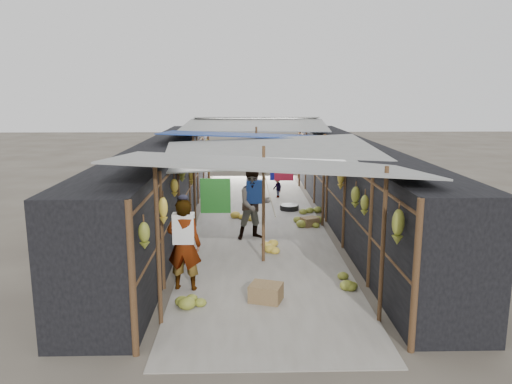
{
  "coord_description": "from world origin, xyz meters",
  "views": [
    {
      "loc": [
        -0.44,
        -7.63,
        3.73
      ],
      "look_at": [
        -0.12,
        4.72,
        1.25
      ],
      "focal_mm": 35.0,
      "sensor_mm": 36.0,
      "label": 1
    }
  ],
  "objects": [
    {
      "name": "stall_left",
      "position": [
        -2.7,
        6.5,
        1.15
      ],
      "size": [
        1.4,
        15.0,
        2.3
      ],
      "primitive_type": "cube",
      "color": "black",
      "rests_on": "ground"
    },
    {
      "name": "market_canopy",
      "position": [
        0.03,
        6.84,
        2.41
      ],
      "size": [
        5.62,
        15.2,
        2.77
      ],
      "color": "brown",
      "rests_on": "ground"
    },
    {
      "name": "vendor_elderly",
      "position": [
        -1.57,
        1.44,
        0.9
      ],
      "size": [
        0.71,
        0.52,
        1.8
      ],
      "primitive_type": "imported",
      "rotation": [
        0.0,
        0.0,
        2.99
      ],
      "color": "white",
      "rests_on": "ground"
    },
    {
      "name": "hanging_bananas",
      "position": [
        0.09,
        6.46,
        1.66
      ],
      "size": [
        3.96,
        14.28,
        0.88
      ],
      "color": "olive",
      "rests_on": "ground"
    },
    {
      "name": "stall_right",
      "position": [
        2.7,
        6.5,
        1.15
      ],
      "size": [
        1.4,
        15.0,
        2.3
      ],
      "primitive_type": "cube",
      "color": "black",
      "rests_on": "ground"
    },
    {
      "name": "floor_bananas",
      "position": [
        0.33,
        5.4,
        0.15
      ],
      "size": [
        3.86,
        11.09,
        0.33
      ],
      "color": "olive",
      "rests_on": "ground"
    },
    {
      "name": "ground",
      "position": [
        0.0,
        0.0,
        0.0
      ],
      "size": [
        80.0,
        80.0,
        0.0
      ],
      "primitive_type": "plane",
      "color": "#6B6356",
      "rests_on": "ground"
    },
    {
      "name": "crate_mid",
      "position": [
        1.42,
        5.94,
        0.13
      ],
      "size": [
        0.55,
        0.5,
        0.27
      ],
      "primitive_type": "cube",
      "rotation": [
        0.0,
        0.0,
        0.42
      ],
      "color": "olive",
      "rests_on": "ground"
    },
    {
      "name": "aisle_slab",
      "position": [
        0.0,
        6.5,
        0.01
      ],
      "size": [
        3.6,
        16.0,
        0.02
      ],
      "primitive_type": "cube",
      "color": "#9E998E",
      "rests_on": "ground"
    },
    {
      "name": "crate_back",
      "position": [
        0.09,
        10.05,
        0.13
      ],
      "size": [
        0.45,
        0.39,
        0.25
      ],
      "primitive_type": "cube",
      "rotation": [
        0.0,
        0.0,
        0.18
      ],
      "color": "olive",
      "rests_on": "ground"
    },
    {
      "name": "shopper_blue",
      "position": [
        -0.17,
        4.79,
        0.92
      ],
      "size": [
        1.05,
        0.92,
        1.83
      ],
      "primitive_type": "imported",
      "rotation": [
        0.0,
        0.0,
        0.29
      ],
      "color": "#1F4B9C",
      "rests_on": "ground"
    },
    {
      "name": "vendor_seated",
      "position": [
        0.77,
        9.83,
        0.4
      ],
      "size": [
        0.48,
        0.6,
        0.81
      ],
      "primitive_type": "imported",
      "rotation": [
        0.0,
        0.0,
        -1.17
      ],
      "color": "#4F4945",
      "rests_on": "ground"
    },
    {
      "name": "crate_near",
      "position": [
        -0.04,
        0.83,
        0.17
      ],
      "size": [
        0.67,
        0.6,
        0.33
      ],
      "primitive_type": "cube",
      "rotation": [
        0.0,
        0.0,
        -0.32
      ],
      "color": "olive",
      "rests_on": "ground"
    },
    {
      "name": "black_basin",
      "position": [
        1.03,
        7.92,
        0.09
      ],
      "size": [
        0.61,
        0.61,
        0.18
      ],
      "primitive_type": "cylinder",
      "color": "black",
      "rests_on": "ground"
    }
  ]
}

